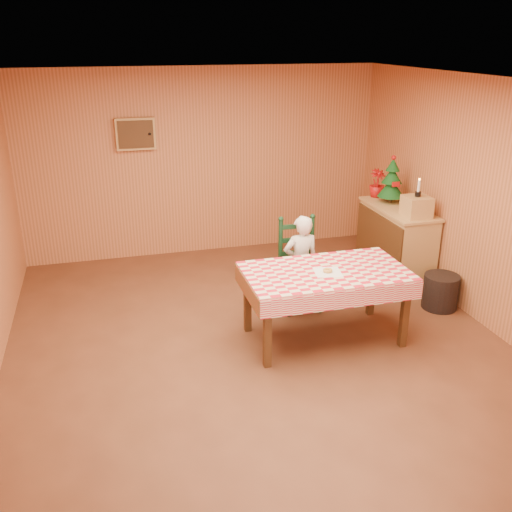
{
  "coord_description": "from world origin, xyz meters",
  "views": [
    {
      "loc": [
        -1.39,
        -4.83,
        2.99
      ],
      "look_at": [
        0.0,
        0.2,
        0.95
      ],
      "focal_mm": 40.0,
      "sensor_mm": 36.0,
      "label": 1
    }
  ],
  "objects_px": {
    "ladder_chair": "(299,266)",
    "shelf_unit": "(395,242)",
    "dining_table": "(325,278)",
    "storage_bin": "(440,292)",
    "seated_child": "(301,263)",
    "crate": "(417,207)",
    "christmas_tree": "(392,181)"
  },
  "relations": [
    {
      "from": "ladder_chair",
      "to": "shelf_unit",
      "type": "bearing_deg",
      "value": 19.38
    },
    {
      "from": "dining_table",
      "to": "shelf_unit",
      "type": "height_order",
      "value": "shelf_unit"
    },
    {
      "from": "dining_table",
      "to": "storage_bin",
      "type": "xyz_separation_m",
      "value": [
        1.58,
        0.31,
        -0.49
      ]
    },
    {
      "from": "dining_table",
      "to": "seated_child",
      "type": "height_order",
      "value": "seated_child"
    },
    {
      "from": "crate",
      "to": "ladder_chair",
      "type": "bearing_deg",
      "value": -175.01
    },
    {
      "from": "seated_child",
      "to": "ladder_chair",
      "type": "bearing_deg",
      "value": -90.0
    },
    {
      "from": "christmas_tree",
      "to": "crate",
      "type": "bearing_deg",
      "value": -90.0
    },
    {
      "from": "ladder_chair",
      "to": "christmas_tree",
      "type": "distance_m",
      "value": 1.85
    },
    {
      "from": "shelf_unit",
      "to": "christmas_tree",
      "type": "relative_size",
      "value": 2.0
    },
    {
      "from": "dining_table",
      "to": "christmas_tree",
      "type": "bearing_deg",
      "value": 45.85
    },
    {
      "from": "seated_child",
      "to": "crate",
      "type": "xyz_separation_m",
      "value": [
        1.52,
        0.19,
        0.49
      ]
    },
    {
      "from": "shelf_unit",
      "to": "crate",
      "type": "xyz_separation_m",
      "value": [
        0.01,
        -0.4,
        0.59
      ]
    },
    {
      "from": "ladder_chair",
      "to": "crate",
      "type": "bearing_deg",
      "value": 4.99
    },
    {
      "from": "crate",
      "to": "christmas_tree",
      "type": "distance_m",
      "value": 0.67
    },
    {
      "from": "dining_table",
      "to": "christmas_tree",
      "type": "distance_m",
      "value": 2.25
    },
    {
      "from": "ladder_chair",
      "to": "shelf_unit",
      "type": "relative_size",
      "value": 0.87
    },
    {
      "from": "seated_child",
      "to": "christmas_tree",
      "type": "bearing_deg",
      "value": -151.15
    },
    {
      "from": "ladder_chair",
      "to": "christmas_tree",
      "type": "height_order",
      "value": "christmas_tree"
    },
    {
      "from": "ladder_chair",
      "to": "crate",
      "type": "relative_size",
      "value": 3.6
    },
    {
      "from": "christmas_tree",
      "to": "seated_child",
      "type": "bearing_deg",
      "value": -151.15
    },
    {
      "from": "crate",
      "to": "storage_bin",
      "type": "distance_m",
      "value": 1.05
    },
    {
      "from": "seated_child",
      "to": "crate",
      "type": "height_order",
      "value": "crate"
    },
    {
      "from": "christmas_tree",
      "to": "storage_bin",
      "type": "bearing_deg",
      "value": -87.65
    },
    {
      "from": "dining_table",
      "to": "crate",
      "type": "distance_m",
      "value": 1.82
    },
    {
      "from": "ladder_chair",
      "to": "dining_table",
      "type": "bearing_deg",
      "value": -90.0
    },
    {
      "from": "ladder_chair",
      "to": "seated_child",
      "type": "height_order",
      "value": "seated_child"
    },
    {
      "from": "storage_bin",
      "to": "christmas_tree",
      "type": "bearing_deg",
      "value": 92.35
    },
    {
      "from": "ladder_chair",
      "to": "shelf_unit",
      "type": "height_order",
      "value": "ladder_chair"
    },
    {
      "from": "crate",
      "to": "storage_bin",
      "type": "height_order",
      "value": "crate"
    },
    {
      "from": "seated_child",
      "to": "christmas_tree",
      "type": "relative_size",
      "value": 1.81
    },
    {
      "from": "ladder_chair",
      "to": "storage_bin",
      "type": "xyz_separation_m",
      "value": [
        1.58,
        -0.48,
        -0.3
      ]
    },
    {
      "from": "shelf_unit",
      "to": "christmas_tree",
      "type": "height_order",
      "value": "christmas_tree"
    }
  ]
}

